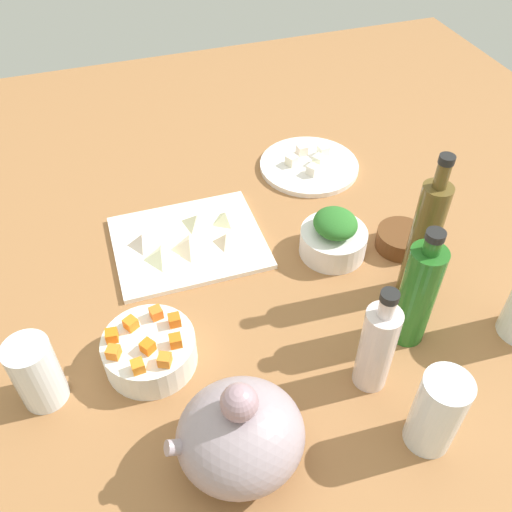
% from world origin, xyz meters
% --- Properties ---
extents(tabletop, '(1.90, 1.90, 0.03)m').
position_xyz_m(tabletop, '(0.00, 0.00, 0.01)').
color(tabletop, '#99663B').
rests_on(tabletop, ground).
extents(cutting_board, '(0.28, 0.23, 0.01)m').
position_xyz_m(cutting_board, '(0.10, -0.12, 0.03)').
color(cutting_board, white).
rests_on(cutting_board, tabletop).
extents(plate_tofu, '(0.22, 0.22, 0.01)m').
position_xyz_m(plate_tofu, '(-0.22, -0.28, 0.04)').
color(plate_tofu, white).
rests_on(plate_tofu, tabletop).
extents(bowl_greens, '(0.12, 0.12, 0.05)m').
position_xyz_m(bowl_greens, '(-0.16, -0.01, 0.06)').
color(bowl_greens, white).
rests_on(bowl_greens, tabletop).
extents(bowl_carrots, '(0.14, 0.14, 0.05)m').
position_xyz_m(bowl_carrots, '(0.21, 0.12, 0.06)').
color(bowl_carrots, white).
rests_on(bowl_carrots, tabletop).
extents(bowl_small_side, '(0.09, 0.09, 0.04)m').
position_xyz_m(bowl_small_side, '(-0.29, 0.01, 0.05)').
color(bowl_small_side, '#5B3318').
rests_on(bowl_small_side, tabletop).
extents(teapot, '(0.18, 0.16, 0.17)m').
position_xyz_m(teapot, '(0.13, 0.32, 0.10)').
color(teapot, gray).
rests_on(teapot, tabletop).
extents(bottle_0, '(0.05, 0.05, 0.28)m').
position_xyz_m(bottle_0, '(-0.25, 0.12, 0.15)').
color(bottle_0, brown).
rests_on(bottle_0, tabletop).
extents(bottle_1, '(0.05, 0.05, 0.20)m').
position_xyz_m(bottle_1, '(-0.10, 0.26, 0.11)').
color(bottle_1, silver).
rests_on(bottle_1, tabletop).
extents(bottle_2, '(0.06, 0.06, 0.23)m').
position_xyz_m(bottle_2, '(-0.19, 0.20, 0.13)').
color(bottle_2, '#246320').
rests_on(bottle_2, tabletop).
extents(drinking_glass_0, '(0.07, 0.07, 0.12)m').
position_xyz_m(drinking_glass_0, '(0.38, 0.14, 0.09)').
color(drinking_glass_0, white).
rests_on(drinking_glass_0, tabletop).
extents(drinking_glass_1, '(0.07, 0.07, 0.14)m').
position_xyz_m(drinking_glass_1, '(-0.13, 0.37, 0.10)').
color(drinking_glass_1, white).
rests_on(drinking_glass_1, tabletop).
extents(carrot_cube_0, '(0.02, 0.02, 0.02)m').
position_xyz_m(carrot_cube_0, '(0.17, 0.11, 0.09)').
color(carrot_cube_0, orange).
rests_on(carrot_cube_0, bowl_carrots).
extents(carrot_cube_1, '(0.02, 0.02, 0.02)m').
position_xyz_m(carrot_cube_1, '(0.23, 0.09, 0.09)').
color(carrot_cube_1, orange).
rests_on(carrot_cube_1, bowl_carrots).
extents(carrot_cube_2, '(0.02, 0.02, 0.02)m').
position_xyz_m(carrot_cube_2, '(0.18, 0.15, 0.09)').
color(carrot_cube_2, orange).
rests_on(carrot_cube_2, bowl_carrots).
extents(carrot_cube_3, '(0.02, 0.02, 0.02)m').
position_xyz_m(carrot_cube_3, '(0.20, 0.17, 0.09)').
color(carrot_cube_3, orange).
rests_on(carrot_cube_3, bowl_carrots).
extents(carrot_cube_4, '(0.02, 0.02, 0.02)m').
position_xyz_m(carrot_cube_4, '(0.27, 0.14, 0.09)').
color(carrot_cube_4, orange).
rests_on(carrot_cube_4, bowl_carrots).
extents(carrot_cube_5, '(0.02, 0.02, 0.02)m').
position_xyz_m(carrot_cube_5, '(0.19, 0.08, 0.09)').
color(carrot_cube_5, orange).
rests_on(carrot_cube_5, bowl_carrots).
extents(carrot_cube_6, '(0.03, 0.03, 0.02)m').
position_xyz_m(carrot_cube_6, '(0.22, 0.14, 0.09)').
color(carrot_cube_6, orange).
rests_on(carrot_cube_6, bowl_carrots).
extents(carrot_cube_7, '(0.02, 0.02, 0.02)m').
position_xyz_m(carrot_cube_7, '(0.24, 0.17, 0.09)').
color(carrot_cube_7, orange).
rests_on(carrot_cube_7, bowl_carrots).
extents(carrot_cube_8, '(0.02, 0.02, 0.02)m').
position_xyz_m(carrot_cube_8, '(0.26, 0.11, 0.09)').
color(carrot_cube_8, orange).
rests_on(carrot_cube_8, bowl_carrots).
extents(chopped_greens_mound, '(0.09, 0.09, 0.04)m').
position_xyz_m(chopped_greens_mound, '(-0.16, -0.01, 0.10)').
color(chopped_greens_mound, '#2B6D27').
rests_on(chopped_greens_mound, bowl_greens).
extents(tofu_cube_0, '(0.03, 0.03, 0.02)m').
position_xyz_m(tofu_cube_0, '(-0.18, -0.29, 0.05)').
color(tofu_cube_0, white).
rests_on(tofu_cube_0, plate_tofu).
extents(tofu_cube_1, '(0.02, 0.02, 0.02)m').
position_xyz_m(tofu_cube_1, '(-0.22, -0.32, 0.05)').
color(tofu_cube_1, '#FAE5D0').
rests_on(tofu_cube_1, plate_tofu).
extents(tofu_cube_2, '(0.03, 0.03, 0.02)m').
position_xyz_m(tofu_cube_2, '(-0.24, -0.27, 0.05)').
color(tofu_cube_2, '#EBEBCD').
rests_on(tofu_cube_2, plate_tofu).
extents(tofu_cube_3, '(0.03, 0.03, 0.02)m').
position_xyz_m(tofu_cube_3, '(-0.21, -0.24, 0.05)').
color(tofu_cube_3, white).
rests_on(tofu_cube_3, plate_tofu).
extents(tofu_cube_4, '(0.02, 0.02, 0.02)m').
position_xyz_m(tofu_cube_4, '(-0.26, -0.30, 0.05)').
color(tofu_cube_4, white).
rests_on(tofu_cube_4, plate_tofu).
extents(dumpling_0, '(0.05, 0.05, 0.02)m').
position_xyz_m(dumpling_0, '(0.03, -0.09, 0.05)').
color(dumpling_0, beige).
rests_on(dumpling_0, cutting_board).
extents(dumpling_1, '(0.07, 0.07, 0.02)m').
position_xyz_m(dumpling_1, '(0.07, -0.16, 0.05)').
color(dumpling_1, beige).
rests_on(dumpling_1, cutting_board).
extents(dumpling_2, '(0.05, 0.05, 0.03)m').
position_xyz_m(dumpling_2, '(0.18, -0.14, 0.05)').
color(dumpling_2, beige).
rests_on(dumpling_2, cutting_board).
extents(dumpling_3, '(0.06, 0.06, 0.02)m').
position_xyz_m(dumpling_3, '(0.15, -0.09, 0.05)').
color(dumpling_3, beige).
rests_on(dumpling_3, cutting_board).
extents(dumpling_4, '(0.05, 0.04, 0.02)m').
position_xyz_m(dumpling_4, '(0.01, -0.15, 0.05)').
color(dumpling_4, beige).
rests_on(dumpling_4, cutting_board).
extents(dumpling_5, '(0.06, 0.07, 0.02)m').
position_xyz_m(dumpling_5, '(0.10, -0.10, 0.05)').
color(dumpling_5, beige).
rests_on(dumpling_5, cutting_board).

